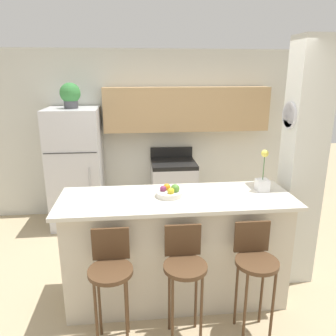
{
  "coord_description": "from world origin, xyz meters",
  "views": [
    {
      "loc": [
        -0.38,
        -2.84,
        2.2
      ],
      "look_at": [
        0.0,
        0.78,
        1.14
      ],
      "focal_mm": 35.0,
      "sensor_mm": 36.0,
      "label": 1
    }
  ],
  "objects_px": {
    "bar_stool_mid": "(185,267)",
    "fruit_bowl": "(169,192)",
    "refrigerator": "(76,168)",
    "bar_stool_left": "(111,272)",
    "orchid_vase": "(263,179)",
    "potted_plant_on_fridge": "(70,95)",
    "stove_range": "(173,190)",
    "bar_stool_right": "(255,263)"
  },
  "relations": [
    {
      "from": "refrigerator",
      "to": "bar_stool_mid",
      "type": "relative_size",
      "value": 1.73
    },
    {
      "from": "stove_range",
      "to": "fruit_bowl",
      "type": "height_order",
      "value": "fruit_bowl"
    },
    {
      "from": "stove_range",
      "to": "fruit_bowl",
      "type": "relative_size",
      "value": 4.24
    },
    {
      "from": "refrigerator",
      "to": "potted_plant_on_fridge",
      "type": "bearing_deg",
      "value": 117.49
    },
    {
      "from": "bar_stool_mid",
      "to": "orchid_vase",
      "type": "bearing_deg",
      "value": 35.2
    },
    {
      "from": "refrigerator",
      "to": "bar_stool_left",
      "type": "height_order",
      "value": "refrigerator"
    },
    {
      "from": "bar_stool_left",
      "to": "refrigerator",
      "type": "bearing_deg",
      "value": 105.0
    },
    {
      "from": "refrigerator",
      "to": "bar_stool_left",
      "type": "relative_size",
      "value": 1.73
    },
    {
      "from": "potted_plant_on_fridge",
      "to": "orchid_vase",
      "type": "height_order",
      "value": "potted_plant_on_fridge"
    },
    {
      "from": "bar_stool_left",
      "to": "bar_stool_mid",
      "type": "xyz_separation_m",
      "value": [
        0.6,
        0.0,
        0.0
      ]
    },
    {
      "from": "stove_range",
      "to": "bar_stool_mid",
      "type": "height_order",
      "value": "stove_range"
    },
    {
      "from": "bar_stool_left",
      "to": "bar_stool_right",
      "type": "relative_size",
      "value": 1.0
    },
    {
      "from": "orchid_vase",
      "to": "bar_stool_left",
      "type": "bearing_deg",
      "value": -157.42
    },
    {
      "from": "fruit_bowl",
      "to": "stove_range",
      "type": "bearing_deg",
      "value": 81.95
    },
    {
      "from": "bar_stool_right",
      "to": "orchid_vase",
      "type": "xyz_separation_m",
      "value": [
        0.26,
        0.61,
        0.53
      ]
    },
    {
      "from": "bar_stool_right",
      "to": "refrigerator",
      "type": "bearing_deg",
      "value": 127.58
    },
    {
      "from": "orchid_vase",
      "to": "bar_stool_mid",
      "type": "bearing_deg",
      "value": -144.8
    },
    {
      "from": "fruit_bowl",
      "to": "orchid_vase",
      "type": "bearing_deg",
      "value": 3.71
    },
    {
      "from": "stove_range",
      "to": "potted_plant_on_fridge",
      "type": "relative_size",
      "value": 3.08
    },
    {
      "from": "orchid_vase",
      "to": "bar_stool_right",
      "type": "bearing_deg",
      "value": -113.3
    },
    {
      "from": "stove_range",
      "to": "bar_stool_left",
      "type": "bearing_deg",
      "value": -108.17
    },
    {
      "from": "stove_range",
      "to": "orchid_vase",
      "type": "height_order",
      "value": "orchid_vase"
    },
    {
      "from": "bar_stool_right",
      "to": "fruit_bowl",
      "type": "distance_m",
      "value": 0.97
    },
    {
      "from": "stove_range",
      "to": "bar_stool_left",
      "type": "distance_m",
      "value": 2.57
    },
    {
      "from": "refrigerator",
      "to": "bar_stool_right",
      "type": "xyz_separation_m",
      "value": [
        1.83,
        -2.38,
        -0.19
      ]
    },
    {
      "from": "refrigerator",
      "to": "potted_plant_on_fridge",
      "type": "relative_size",
      "value": 4.98
    },
    {
      "from": "stove_range",
      "to": "potted_plant_on_fridge",
      "type": "distance_m",
      "value": 2.05
    },
    {
      "from": "bar_stool_left",
      "to": "bar_stool_right",
      "type": "xyz_separation_m",
      "value": [
        1.19,
        0.0,
        0.0
      ]
    },
    {
      "from": "refrigerator",
      "to": "stove_range",
      "type": "distance_m",
      "value": 1.49
    },
    {
      "from": "stove_range",
      "to": "bar_stool_mid",
      "type": "distance_m",
      "value": 2.45
    },
    {
      "from": "bar_stool_mid",
      "to": "orchid_vase",
      "type": "xyz_separation_m",
      "value": [
        0.86,
        0.61,
        0.53
      ]
    },
    {
      "from": "refrigerator",
      "to": "orchid_vase",
      "type": "relative_size",
      "value": 4.21
    },
    {
      "from": "bar_stool_mid",
      "to": "fruit_bowl",
      "type": "bearing_deg",
      "value": 96.84
    },
    {
      "from": "fruit_bowl",
      "to": "bar_stool_mid",
      "type": "bearing_deg",
      "value": -83.16
    },
    {
      "from": "bar_stool_mid",
      "to": "fruit_bowl",
      "type": "xyz_separation_m",
      "value": [
        -0.07,
        0.55,
        0.46
      ]
    },
    {
      "from": "refrigerator",
      "to": "bar_stool_right",
      "type": "height_order",
      "value": "refrigerator"
    },
    {
      "from": "stove_range",
      "to": "orchid_vase",
      "type": "relative_size",
      "value": 2.6
    },
    {
      "from": "refrigerator",
      "to": "bar_stool_right",
      "type": "bearing_deg",
      "value": -52.42
    },
    {
      "from": "orchid_vase",
      "to": "potted_plant_on_fridge",
      "type": "bearing_deg",
      "value": 139.69
    },
    {
      "from": "refrigerator",
      "to": "bar_stool_right",
      "type": "relative_size",
      "value": 1.73
    },
    {
      "from": "stove_range",
      "to": "orchid_vase",
      "type": "distance_m",
      "value": 2.08
    },
    {
      "from": "stove_range",
      "to": "potted_plant_on_fridge",
      "type": "height_order",
      "value": "potted_plant_on_fridge"
    }
  ]
}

